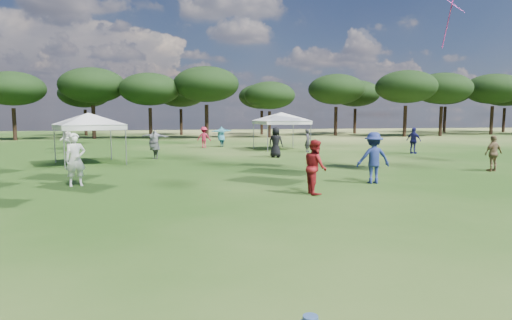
{
  "coord_description": "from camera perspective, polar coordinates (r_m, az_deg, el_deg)",
  "views": [
    {
      "loc": [
        -0.81,
        -1.51,
        2.53
      ],
      "look_at": [
        0.31,
        3.89,
        1.94
      ],
      "focal_mm": 30.0,
      "sensor_mm": 36.0,
      "label": 1
    }
  ],
  "objects": [
    {
      "name": "tent_left",
      "position": [
        23.56,
        -21.44,
        5.58
      ],
      "size": [
        5.78,
        5.78,
        2.92
      ],
      "rotation": [
        0.0,
        0.0,
        0.37
      ],
      "color": "gray",
      "rests_on": "ground"
    },
    {
      "name": "festival_crowd",
      "position": [
        22.97,
        -12.92,
        1.82
      ],
      "size": [
        30.56,
        21.7,
        1.9
      ],
      "color": "maroon",
      "rests_on": "ground"
    },
    {
      "name": "tent_right",
      "position": [
        30.94,
        3.39,
        6.14
      ],
      "size": [
        6.78,
        6.78,
        2.99
      ],
      "rotation": [
        0.0,
        0.0,
        0.11
      ],
      "color": "gray",
      "rests_on": "ground"
    },
    {
      "name": "tree_line",
      "position": [
        49.1,
        -8.0,
        9.41
      ],
      "size": [
        108.78,
        17.63,
        7.77
      ],
      "color": "black",
      "rests_on": "ground"
    }
  ]
}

